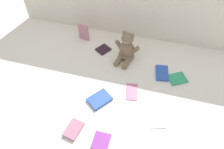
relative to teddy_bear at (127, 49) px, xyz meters
The scene contains 12 objects.
ground_plane 0.19m from the teddy_bear, 107.22° to the right, with size 3.20×3.20×0.00m, color silver.
backdrop_drape 0.34m from the teddy_bear, 100.36° to the left, with size 1.75×0.03×0.57m, color beige.
teddy_bear is the anchor object (origin of this frame).
book_case_0 0.41m from the teddy_bear, 100.86° to the right, with size 0.10×0.13×0.02m, color blue.
book_case_1 0.32m from the teddy_bear, 70.45° to the right, with size 0.07×0.13×0.01m, color #BD6688.
book_case_2 0.38m from the teddy_bear, 161.87° to the left, with size 0.08×0.01×0.14m, color #B97281.
book_case_3 0.54m from the teddy_bear, 58.02° to the right, with size 0.10×0.10×0.01m, color silver.
book_case_4 0.20m from the teddy_bear, 168.55° to the left, with size 0.08×0.09×0.01m, color black.
book_case_5 0.66m from the teddy_bear, 89.04° to the right, with size 0.09×0.10×0.01m, color purple.
book_case_6 0.40m from the teddy_bear, 15.79° to the right, with size 0.09×0.11×0.01m, color #2A9763.
book_case_7 0.29m from the teddy_bear, 17.69° to the right, with size 0.08×0.13×0.02m, color #274BA5.
book_case_8 0.65m from the teddy_bear, 103.96° to the right, with size 0.08×0.11×0.02m, color #B16C85.
Camera 1 is at (0.24, -0.94, 1.12)m, focal length 34.87 mm.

